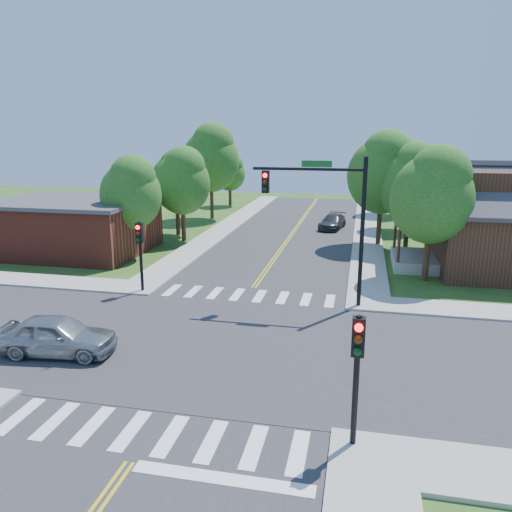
% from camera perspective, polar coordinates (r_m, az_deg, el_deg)
% --- Properties ---
extents(ground, '(100.00, 100.00, 0.00)m').
position_cam_1_polar(ground, '(20.35, -4.84, -10.09)').
color(ground, '#285019').
rests_on(ground, ground).
extents(road_ns, '(10.00, 90.00, 0.04)m').
position_cam_1_polar(road_ns, '(20.34, -4.84, -10.04)').
color(road_ns, '#2D2D30').
rests_on(road_ns, ground).
extents(road_ew, '(90.00, 10.00, 0.04)m').
position_cam_1_polar(road_ew, '(20.34, -4.84, -10.02)').
color(road_ew, '#2D2D30').
rests_on(road_ew, ground).
extents(intersection_patch, '(10.20, 10.20, 0.06)m').
position_cam_1_polar(intersection_patch, '(20.35, -4.84, -10.09)').
color(intersection_patch, '#2D2D30').
rests_on(intersection_patch, ground).
extents(sidewalk_nw, '(40.00, 40.00, 0.14)m').
position_cam_1_polar(sidewalk_nw, '(40.60, -19.97, 1.55)').
color(sidewalk_nw, '#9E9B93').
rests_on(sidewalk_nw, ground).
extents(crosswalk_north, '(8.85, 2.00, 0.01)m').
position_cam_1_polar(crosswalk_north, '(25.92, -0.88, -4.50)').
color(crosswalk_north, white).
rests_on(crosswalk_north, ground).
extents(crosswalk_south, '(8.85, 2.00, 0.01)m').
position_cam_1_polar(crosswalk_south, '(15.23, -11.97, -19.18)').
color(crosswalk_south, white).
rests_on(crosswalk_south, ground).
extents(centerline, '(0.30, 90.00, 0.01)m').
position_cam_1_polar(centerline, '(20.33, -4.85, -9.97)').
color(centerline, gold).
rests_on(centerline, ground).
extents(stop_bar, '(4.60, 0.45, 0.09)m').
position_cam_1_polar(stop_bar, '(13.46, -3.88, -24.17)').
color(stop_bar, white).
rests_on(stop_bar, ground).
extents(signal_mast_ne, '(5.30, 0.42, 7.20)m').
position_cam_1_polar(signal_mast_ne, '(23.63, 8.07, 5.53)').
color(signal_mast_ne, black).
rests_on(signal_mast_ne, ground).
extents(signal_pole_se, '(0.34, 0.42, 3.80)m').
position_cam_1_polar(signal_pole_se, '(13.37, 11.49, -11.28)').
color(signal_pole_se, black).
rests_on(signal_pole_se, ground).
extents(signal_pole_nw, '(0.34, 0.42, 3.80)m').
position_cam_1_polar(signal_pole_nw, '(26.43, -13.14, 1.38)').
color(signal_pole_nw, black).
rests_on(signal_pole_nw, ground).
extents(building_nw, '(10.40, 8.40, 3.73)m').
position_cam_1_polar(building_nw, '(37.24, -20.19, 3.31)').
color(building_nw, maroon).
rests_on(building_nw, ground).
extents(tree_e_a, '(4.51, 4.28, 7.67)m').
position_cam_1_polar(tree_e_a, '(29.16, 19.65, 6.81)').
color(tree_e_a, '#382314').
rests_on(tree_e_a, ground).
extents(tree_e_b, '(4.51, 4.28, 7.66)m').
position_cam_1_polar(tree_e_b, '(36.37, 17.36, 8.29)').
color(tree_e_b, '#382314').
rests_on(tree_e_b, ground).
extents(tree_e_c, '(4.47, 4.25, 7.60)m').
position_cam_1_polar(tree_e_c, '(44.35, 16.97, 9.22)').
color(tree_e_c, '#382314').
rests_on(tree_e_c, ground).
extents(tree_e_d, '(4.66, 4.42, 7.92)m').
position_cam_1_polar(tree_e_d, '(52.38, 15.91, 10.19)').
color(tree_e_d, '#382314').
rests_on(tree_e_d, ground).
extents(tree_w_a, '(4.05, 3.84, 6.88)m').
position_cam_1_polar(tree_w_a, '(33.87, -14.04, 7.25)').
color(tree_w_a, '#382314').
rests_on(tree_w_a, ground).
extents(tree_w_b, '(4.13, 3.92, 7.02)m').
position_cam_1_polar(tree_w_b, '(40.85, -9.02, 8.74)').
color(tree_w_b, '#382314').
rests_on(tree_w_b, ground).
extents(tree_w_c, '(5.37, 5.10, 9.13)m').
position_cam_1_polar(tree_w_c, '(48.12, -5.11, 11.31)').
color(tree_w_c, '#382314').
rests_on(tree_w_c, ground).
extents(tree_w_d, '(3.46, 3.29, 5.89)m').
position_cam_1_polar(tree_w_d, '(56.82, -2.94, 9.62)').
color(tree_w_d, '#382314').
rests_on(tree_w_d, ground).
extents(tree_house, '(4.98, 4.73, 8.46)m').
position_cam_1_polar(tree_house, '(37.38, 14.36, 9.45)').
color(tree_house, '#382314').
rests_on(tree_house, ground).
extents(tree_bldg, '(4.26, 4.05, 7.25)m').
position_cam_1_polar(tree_bldg, '(38.47, -8.37, 8.66)').
color(tree_bldg, '#382314').
rests_on(tree_bldg, ground).
extents(car_silver, '(2.65, 4.80, 1.52)m').
position_cam_1_polar(car_silver, '(20.59, -21.81, -8.52)').
color(car_silver, '#9FA2A5').
rests_on(car_silver, ground).
extents(car_dgrey, '(3.24, 4.84, 1.22)m').
position_cam_1_polar(car_dgrey, '(43.81, 8.73, 3.85)').
color(car_dgrey, '#333639').
rests_on(car_dgrey, ground).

